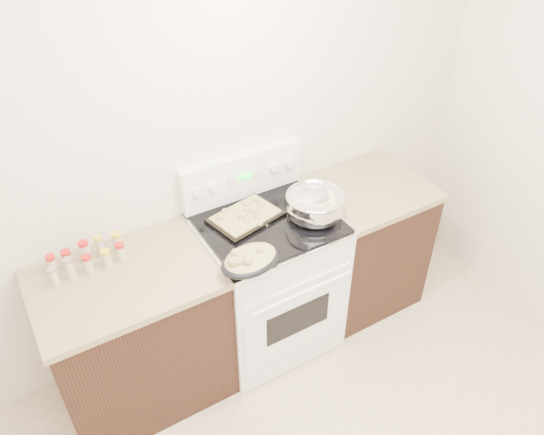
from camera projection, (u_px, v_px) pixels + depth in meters
room_shell at (423, 317)px, 1.40m from camera, size 4.10×3.60×2.75m
counter_left at (138, 335)px, 2.94m from camera, size 0.93×0.67×0.92m
counter_right at (360, 243)px, 3.57m from camera, size 0.73×0.67×0.92m
kitchen_range at (267, 279)px, 3.25m from camera, size 0.78×0.73×1.22m
mixing_bowl at (315, 206)px, 2.96m from camera, size 0.39×0.39×0.19m
roasting_pan at (250, 259)px, 2.64m from camera, size 0.36×0.28×0.11m
baking_sheet at (245, 216)px, 2.98m from camera, size 0.43×0.35×0.06m
wooden_spoon at (257, 220)px, 2.96m from camera, size 0.06×0.27×0.04m
blue_ladle at (332, 211)px, 3.00m from camera, size 0.21×0.20×0.09m
spice_jars at (87, 257)px, 2.68m from camera, size 0.39×0.15×0.13m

